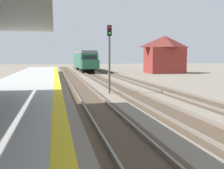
# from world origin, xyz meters

# --- Properties ---
(station_platform) EXTENTS (5.00, 80.00, 0.91)m
(station_platform) POSITION_xyz_m (-2.50, 16.00, 0.45)
(station_platform) COLOR #A8A8A3
(station_platform) RESTS_ON ground
(track_pair_nearest_platform) EXTENTS (2.34, 120.00, 0.16)m
(track_pair_nearest_platform) POSITION_xyz_m (1.90, 20.00, 0.05)
(track_pair_nearest_platform) COLOR #4C3D2D
(track_pair_nearest_platform) RESTS_ON ground
(track_pair_middle) EXTENTS (2.34, 120.00, 0.16)m
(track_pair_middle) POSITION_xyz_m (5.30, 20.00, 0.05)
(track_pair_middle) COLOR #4C3D2D
(track_pair_middle) RESTS_ON ground
(track_pair_far_side) EXTENTS (2.34, 120.00, 0.16)m
(track_pair_far_side) POSITION_xyz_m (8.70, 20.00, 0.05)
(track_pair_far_side) COLOR #4C3D2D
(track_pair_far_side) RESTS_ON ground
(approaching_train) EXTENTS (2.93, 19.60, 4.76)m
(approaching_train) POSITION_xyz_m (5.30, 56.45, 2.18)
(approaching_train) COLOR #286647
(approaching_train) RESTS_ON ground
(rail_signal_post) EXTENTS (0.32, 0.34, 5.20)m
(rail_signal_post) POSITION_xyz_m (3.72, 22.96, 3.19)
(rail_signal_post) COLOR #4C4C4C
(rail_signal_post) RESTS_ON ground
(distant_trackside_house) EXTENTS (6.60, 5.28, 6.40)m
(distant_trackside_house) POSITION_xyz_m (18.16, 47.19, 3.34)
(distant_trackside_house) COLOR maroon
(distant_trackside_house) RESTS_ON ground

